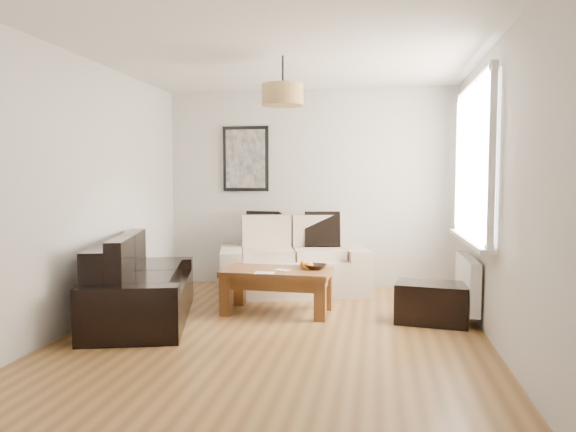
% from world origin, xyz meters
% --- Properties ---
extents(floor, '(4.50, 4.50, 0.00)m').
position_xyz_m(floor, '(0.00, 0.00, 0.00)').
color(floor, brown).
rests_on(floor, ground).
extents(ceiling, '(3.80, 4.50, 0.00)m').
position_xyz_m(ceiling, '(0.00, 0.00, 2.60)').
color(ceiling, white).
rests_on(ceiling, floor).
extents(wall_back, '(3.80, 0.04, 2.60)m').
position_xyz_m(wall_back, '(0.00, 2.25, 1.30)').
color(wall_back, silver).
rests_on(wall_back, floor).
extents(wall_front, '(3.80, 0.04, 2.60)m').
position_xyz_m(wall_front, '(0.00, -2.25, 1.30)').
color(wall_front, silver).
rests_on(wall_front, floor).
extents(wall_left, '(0.04, 4.50, 2.60)m').
position_xyz_m(wall_left, '(-1.90, 0.00, 1.30)').
color(wall_left, silver).
rests_on(wall_left, floor).
extents(wall_right, '(0.04, 4.50, 2.60)m').
position_xyz_m(wall_right, '(1.90, 0.00, 1.30)').
color(wall_right, silver).
rests_on(wall_right, floor).
extents(window_bay, '(0.14, 1.90, 1.60)m').
position_xyz_m(window_bay, '(1.86, 0.80, 1.60)').
color(window_bay, white).
rests_on(window_bay, wall_right).
extents(radiator, '(0.10, 0.90, 0.52)m').
position_xyz_m(radiator, '(1.82, 0.80, 0.38)').
color(radiator, white).
rests_on(radiator, wall_right).
extents(poster, '(0.62, 0.04, 0.87)m').
position_xyz_m(poster, '(-0.85, 2.22, 1.70)').
color(poster, black).
rests_on(poster, wall_back).
extents(pendant_shade, '(0.40, 0.40, 0.20)m').
position_xyz_m(pendant_shade, '(0.00, 0.30, 2.23)').
color(pendant_shade, tan).
rests_on(pendant_shade, ceiling).
extents(loveseat_cream, '(2.00, 1.43, 0.89)m').
position_xyz_m(loveseat_cream, '(-0.14, 1.78, 0.45)').
color(loveseat_cream, beige).
rests_on(loveseat_cream, floor).
extents(sofa_leather, '(1.34, 1.98, 0.78)m').
position_xyz_m(sofa_leather, '(-1.43, 0.23, 0.39)').
color(sofa_leather, black).
rests_on(sofa_leather, floor).
extents(coffee_table, '(1.17, 0.68, 0.47)m').
position_xyz_m(coffee_table, '(-0.14, 0.76, 0.23)').
color(coffee_table, brown).
rests_on(coffee_table, floor).
extents(ottoman, '(0.76, 0.55, 0.40)m').
position_xyz_m(ottoman, '(1.45, 0.61, 0.20)').
color(ottoman, black).
rests_on(ottoman, floor).
extents(cushion_left, '(0.46, 0.19, 0.45)m').
position_xyz_m(cushion_left, '(-0.57, 2.00, 0.78)').
color(cushion_left, black).
rests_on(cushion_left, loveseat_cream).
extents(cushion_right, '(0.47, 0.21, 0.45)m').
position_xyz_m(cushion_right, '(0.21, 2.00, 0.78)').
color(cushion_right, black).
rests_on(cushion_right, loveseat_cream).
extents(fruit_bowl, '(0.27, 0.27, 0.06)m').
position_xyz_m(fruit_bowl, '(0.26, 0.82, 0.50)').
color(fruit_bowl, black).
rests_on(fruit_bowl, coffee_table).
extents(orange_a, '(0.11, 0.11, 0.09)m').
position_xyz_m(orange_a, '(0.19, 0.80, 0.51)').
color(orange_a, orange).
rests_on(orange_a, fruit_bowl).
extents(orange_b, '(0.09, 0.09, 0.08)m').
position_xyz_m(orange_b, '(0.18, 0.85, 0.51)').
color(orange_b, orange).
rests_on(orange_b, fruit_bowl).
extents(orange_c, '(0.10, 0.10, 0.08)m').
position_xyz_m(orange_c, '(0.12, 0.89, 0.51)').
color(orange_c, orange).
rests_on(orange_c, fruit_bowl).
extents(papers, '(0.21, 0.15, 0.01)m').
position_xyz_m(papers, '(-0.23, 0.51, 0.47)').
color(papers, silver).
rests_on(papers, coffee_table).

